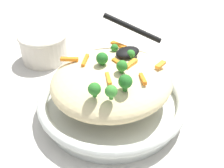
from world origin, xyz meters
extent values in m
plane|color=beige|center=(0.00, 0.00, 0.00)|extent=(2.40, 2.40, 0.00)
cylinder|color=silver|center=(0.00, 0.00, 0.01)|extent=(0.30, 0.30, 0.03)
torus|color=silver|center=(0.00, 0.00, 0.04)|extent=(0.33, 0.33, 0.02)
torus|color=black|center=(0.00, 0.00, 0.04)|extent=(0.32, 0.32, 0.00)
ellipsoid|color=beige|center=(0.00, 0.00, 0.08)|extent=(0.26, 0.25, 0.08)
cube|color=orange|center=(0.07, 0.07, 0.12)|extent=(0.02, 0.04, 0.01)
cube|color=orange|center=(-0.03, 0.05, 0.12)|extent=(0.04, 0.04, 0.01)
cube|color=orange|center=(0.01, 0.00, 0.13)|extent=(0.01, 0.03, 0.01)
cube|color=orange|center=(0.09, -0.05, 0.12)|extent=(0.03, 0.02, 0.01)
cube|color=orange|center=(-0.06, 0.08, 0.12)|extent=(0.03, 0.03, 0.01)
cube|color=orange|center=(0.03, -0.02, 0.13)|extent=(0.04, 0.02, 0.01)
cube|color=orange|center=(-0.03, -0.03, 0.12)|extent=(0.02, 0.04, 0.01)
cube|color=orange|center=(0.02, -0.07, 0.12)|extent=(0.02, 0.03, 0.01)
cylinder|color=#205B1C|center=(-0.02, -0.07, 0.12)|extent=(0.01, 0.01, 0.01)
sphere|color=#236B23|center=(-0.02, -0.07, 0.14)|extent=(0.03, 0.03, 0.03)
cylinder|color=#296820|center=(0.05, 0.00, 0.12)|extent=(0.01, 0.01, 0.01)
sphere|color=#2D7A28|center=(0.05, 0.00, 0.13)|extent=(0.02, 0.02, 0.02)
cylinder|color=#296820|center=(0.04, 0.05, 0.12)|extent=(0.01, 0.01, 0.00)
sphere|color=#2D7A28|center=(0.04, 0.05, 0.13)|extent=(0.02, 0.02, 0.02)
cylinder|color=#205B1C|center=(-0.02, 0.01, 0.13)|extent=(0.01, 0.01, 0.01)
sphere|color=#236B23|center=(-0.02, 0.01, 0.14)|extent=(0.02, 0.02, 0.02)
cylinder|color=#296820|center=(0.00, -0.03, 0.13)|extent=(0.01, 0.01, 0.01)
sphere|color=#2D7A28|center=(0.00, -0.03, 0.14)|extent=(0.02, 0.02, 0.02)
cylinder|color=#296820|center=(-0.08, -0.06, 0.12)|extent=(0.01, 0.01, 0.01)
sphere|color=#2D7A28|center=(-0.08, -0.06, 0.13)|extent=(0.02, 0.02, 0.02)
cylinder|color=#377928|center=(-0.06, -0.08, 0.12)|extent=(0.01, 0.01, 0.01)
sphere|color=#3D8E33|center=(-0.06, -0.08, 0.13)|extent=(0.02, 0.02, 0.02)
ellipsoid|color=black|center=(0.05, 0.01, 0.13)|extent=(0.06, 0.04, 0.02)
cylinder|color=black|center=(0.10, 0.06, 0.16)|extent=(0.10, 0.11, 0.06)
cylinder|color=beige|center=(-0.03, 0.30, 0.04)|extent=(0.13, 0.13, 0.08)
torus|color=beige|center=(-0.03, 0.30, 0.08)|extent=(0.14, 0.14, 0.01)
camera|label=1|loc=(-0.27, -0.37, 0.42)|focal=42.41mm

